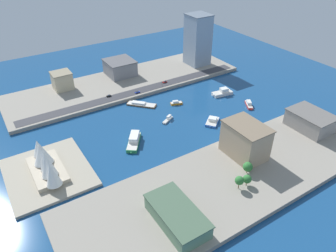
# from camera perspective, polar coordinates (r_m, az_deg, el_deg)

# --- Properties ---
(ground_plane) EXTENTS (440.00, 440.00, 0.00)m
(ground_plane) POSITION_cam_1_polar(r_m,az_deg,el_deg) (271.80, 0.43, 1.03)
(ground_plane) COLOR navy
(quay_west) EXTENTS (70.00, 240.00, 3.34)m
(quay_west) POSITION_cam_1_polar(r_m,az_deg,el_deg) (219.14, 12.52, -8.52)
(quay_west) COLOR gray
(quay_west) RESTS_ON ground_plane
(quay_east) EXTENTS (70.00, 240.00, 3.34)m
(quay_east) POSITION_cam_1_polar(r_m,az_deg,el_deg) (335.90, -7.40, 7.71)
(quay_east) COLOR gray
(quay_east) RESTS_ON ground_plane
(peninsula_point) EXTENTS (60.40, 52.93, 2.00)m
(peninsula_point) POSITION_cam_1_polar(r_m,az_deg,el_deg) (231.35, -20.61, -7.78)
(peninsula_point) COLOR #A89E89
(peninsula_point) RESTS_ON ground_plane
(road_strip) EXTENTS (11.74, 228.00, 0.15)m
(road_strip) POSITION_cam_1_polar(r_m,az_deg,el_deg) (313.59, -5.28, 6.27)
(road_strip) COLOR #38383D
(road_strip) RESTS_ON quay_east
(tugboat_red) EXTENTS (15.76, 11.42, 4.52)m
(tugboat_red) POSITION_cam_1_polar(r_m,az_deg,el_deg) (301.39, 14.23, 3.77)
(tugboat_red) COLOR red
(tugboat_red) RESTS_ON ground_plane
(ferry_white_commuter) EXTENTS (11.16, 22.40, 6.69)m
(ferry_white_commuter) POSITION_cam_1_polar(r_m,az_deg,el_deg) (315.98, 9.68, 5.91)
(ferry_white_commuter) COLOR silver
(ferry_white_commuter) RESTS_ON ground_plane
(ferry_green_doubledeck) EXTENTS (23.97, 20.49, 6.41)m
(ferry_green_doubledeck) POSITION_cam_1_polar(r_m,az_deg,el_deg) (244.56, -6.09, -2.56)
(ferry_green_doubledeck) COLOR #2D8C4C
(ferry_green_doubledeck) RESTS_ON ground_plane
(barge_flat_brown) EXTENTS (24.73, 23.88, 2.97)m
(barge_flat_brown) POSITION_cam_1_polar(r_m,az_deg,el_deg) (294.74, -4.86, 3.90)
(barge_flat_brown) COLOR brown
(barge_flat_brown) RESTS_ON ground_plane
(catamaran_blue) EXTENTS (16.91, 18.09, 4.56)m
(catamaran_blue) POSITION_cam_1_polar(r_m,az_deg,el_deg) (270.32, 7.94, 0.86)
(catamaran_blue) COLOR blue
(catamaran_blue) RESTS_ON ground_plane
(water_taxi_orange) EXTENTS (7.37, 11.95, 3.64)m
(water_taxi_orange) POSITION_cam_1_polar(r_m,az_deg,el_deg) (295.33, 1.49, 4.15)
(water_taxi_orange) COLOR orange
(water_taxi_orange) RESTS_ON ground_plane
(yacht_sleek_gray) EXTENTS (8.91, 13.39, 3.94)m
(yacht_sleek_gray) POSITION_cam_1_polar(r_m,az_deg,el_deg) (270.82, -0.00, 1.23)
(yacht_sleek_gray) COLOR #999EA3
(yacht_sleek_gray) RESTS_ON ground_plane
(terminal_long_green) EXTENTS (39.71, 20.37, 9.81)m
(terminal_long_green) POSITION_cam_1_polar(r_m,az_deg,el_deg) (180.91, 1.63, -15.75)
(terminal_long_green) COLOR slate
(terminal_long_green) RESTS_ON quay_west
(warehouse_low_gray) EXTENTS (29.70, 28.69, 15.82)m
(warehouse_low_gray) POSITION_cam_1_polar(r_m,az_deg,el_deg) (348.23, -8.57, 10.29)
(warehouse_low_gray) COLOR gray
(warehouse_low_gray) RESTS_ON quay_east
(tower_tall_glass) EXTENTS (24.47, 23.56, 55.25)m
(tower_tall_glass) POSITION_cam_1_polar(r_m,az_deg,el_deg) (368.37, 5.33, 15.08)
(tower_tall_glass) COLOR #8C9EB2
(tower_tall_glass) RESTS_ON quay_east
(apartment_midrise_tan) EXTENTS (30.80, 21.78, 24.61)m
(apartment_midrise_tan) POSITION_cam_1_polar(r_m,az_deg,el_deg) (227.13, 13.63, -2.49)
(apartment_midrise_tan) COLOR tan
(apartment_midrise_tan) RESTS_ON quay_west
(carpark_squat_concrete) EXTENTS (33.76, 24.53, 13.73)m
(carpark_squat_concrete) POSITION_cam_1_polar(r_m,az_deg,el_deg) (276.05, 24.06, 0.88)
(carpark_squat_concrete) COLOR gray
(carpark_squat_concrete) RESTS_ON quay_west
(office_block_beige) EXTENTS (17.76, 18.19, 16.91)m
(office_block_beige) POSITION_cam_1_polar(r_m,az_deg,el_deg) (329.98, -18.37, 7.71)
(office_block_beige) COLOR #C6B793
(office_block_beige) RESTS_ON quay_east
(pickup_red) EXTENTS (2.06, 5.02, 1.60)m
(pickup_red) POSITION_cam_1_polar(r_m,az_deg,el_deg) (328.46, -0.59, 7.88)
(pickup_red) COLOR black
(pickup_red) RESTS_ON road_strip
(hatchback_blue) EXTENTS (2.08, 5.10, 1.60)m
(hatchback_blue) POSITION_cam_1_polar(r_m,az_deg,el_deg) (309.49, -5.51, 6.05)
(hatchback_blue) COLOR black
(hatchback_blue) RESTS_ON road_strip
(suv_black) EXTENTS (1.95, 4.42, 1.52)m
(suv_black) POSITION_cam_1_polar(r_m,az_deg,el_deg) (306.43, -10.51, 5.32)
(suv_black) COLOR black
(suv_black) RESTS_ON road_strip
(traffic_light_waterfront) EXTENTS (0.36, 0.36, 6.50)m
(traffic_light_waterfront) POSITION_cam_1_polar(r_m,az_deg,el_deg) (316.15, -1.06, 7.51)
(traffic_light_waterfront) COLOR black
(traffic_light_waterfront) RESTS_ON quay_east
(opera_landmark) EXTENTS (46.47, 20.14, 20.80)m
(opera_landmark) POSITION_cam_1_polar(r_m,az_deg,el_deg) (225.27, -21.05, -6.00)
(opera_landmark) COLOR #BCAD93
(opera_landmark) RESTS_ON peninsula_point
(park_tree_cluster) EXTENTS (14.09, 20.60, 9.25)m
(park_tree_cluster) POSITION_cam_1_polar(r_m,az_deg,el_deg) (209.66, 13.61, -8.33)
(park_tree_cluster) COLOR brown
(park_tree_cluster) RESTS_ON quay_west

